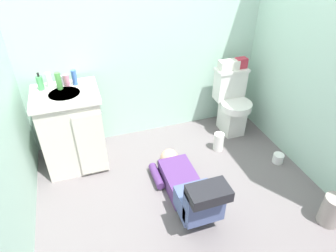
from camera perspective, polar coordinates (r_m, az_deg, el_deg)
ground_plane at (r=2.88m, az=2.12°, el=-12.30°), size 3.05×3.08×0.04m
wall_back at (r=3.14m, az=-4.62°, el=18.05°), size 2.71×0.08×2.40m
wall_right at (r=2.89m, az=28.68°, el=12.58°), size 0.08×2.08×2.40m
toilet at (r=3.51m, az=12.15°, el=4.42°), size 0.36×0.46×0.75m
vanity_cabinet at (r=3.04m, az=-17.86°, el=-0.56°), size 0.60×0.53×0.82m
faucet at (r=2.95m, az=-19.64°, el=8.18°), size 0.02×0.02×0.10m
person_plumber at (r=2.64m, az=3.82°, el=-11.70°), size 0.39×1.06×0.52m
tissue_box at (r=3.37m, az=11.62°, el=11.42°), size 0.22×0.11×0.10m
toiletry_bag at (r=3.44m, az=13.86°, el=11.71°), size 0.12×0.09×0.11m
soap_dispenser at (r=2.94m, az=-23.36°, el=7.62°), size 0.06×0.06×0.17m
bottle_white at (r=2.96m, az=-21.88°, el=8.17°), size 0.05×0.05×0.14m
bottle_green at (r=2.89m, az=-20.29°, el=8.12°), size 0.05×0.05×0.16m
bottle_pink at (r=2.94m, az=-18.90°, el=8.34°), size 0.05×0.05×0.11m
bottle_blue at (r=2.92m, az=-17.55°, el=8.86°), size 0.05×0.05×0.15m
trash_can at (r=2.86m, az=28.97°, el=-14.00°), size 0.17×0.17×0.28m
paper_towel_roll at (r=3.29m, az=9.70°, el=-3.00°), size 0.11×0.11×0.21m
toilet_paper_roll at (r=3.32m, az=20.40°, el=-5.83°), size 0.11×0.11×0.10m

